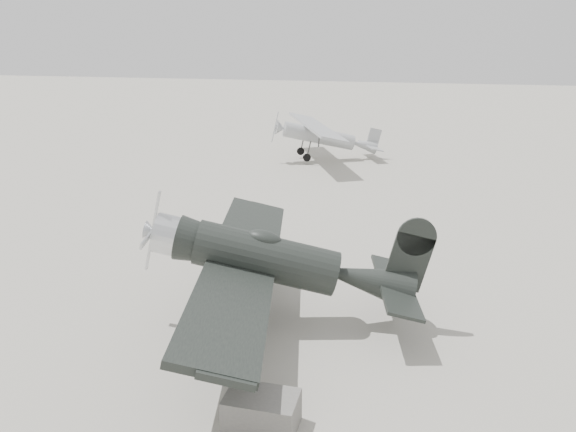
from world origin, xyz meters
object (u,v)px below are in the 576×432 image
sign_board (255,290)px  equipment_block (262,411)px  highwing_monoplane (323,133)px  lowwing_monoplane (279,262)px

sign_board → equipment_block: bearing=-90.5°
sign_board → highwing_monoplane: bearing=75.8°
lowwing_monoplane → equipment_block: 4.92m
equipment_block → sign_board: size_ratio=1.10×
equipment_block → highwing_monoplane: bearing=95.9°
highwing_monoplane → equipment_block: bearing=-106.6°
highwing_monoplane → sign_board: bearing=-109.2°
highwing_monoplane → sign_board: size_ratio=6.92×
lowwing_monoplane → equipment_block: size_ratio=7.20×
lowwing_monoplane → sign_board: (-0.80, 0.18, -1.06)m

